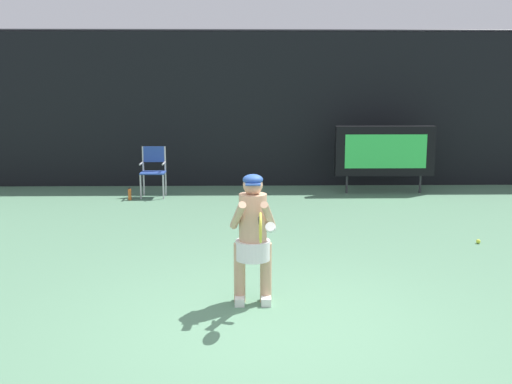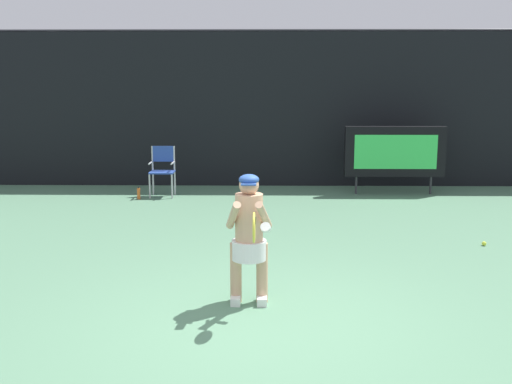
% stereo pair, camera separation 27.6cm
% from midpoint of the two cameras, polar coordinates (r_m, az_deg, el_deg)
% --- Properties ---
extents(ground, '(18.00, 22.00, 0.03)m').
position_cam_midpoint_polar(ground, '(6.19, -0.09, -13.19)').
color(ground, '#548161').
extents(backdrop_screen, '(18.00, 0.12, 3.66)m').
position_cam_midpoint_polar(backdrop_screen, '(14.38, -0.73, 7.77)').
color(backdrop_screen, black).
rests_on(backdrop_screen, ground).
extents(scoreboard, '(2.20, 0.21, 1.50)m').
position_cam_midpoint_polar(scoreboard, '(13.68, 11.49, 3.80)').
color(scoreboard, black).
rests_on(scoreboard, ground).
extents(umpire_chair, '(0.52, 0.44, 1.08)m').
position_cam_midpoint_polar(umpire_chair, '(13.25, -10.25, 2.20)').
color(umpire_chair, '#B7B7BC').
rests_on(umpire_chair, ground).
extents(water_bottle, '(0.07, 0.07, 0.27)m').
position_cam_midpoint_polar(water_bottle, '(13.04, -12.42, -0.22)').
color(water_bottle, '#D76024').
rests_on(water_bottle, ground).
extents(tennis_player, '(0.53, 0.60, 1.47)m').
position_cam_midpoint_polar(tennis_player, '(6.73, -1.46, -3.98)').
color(tennis_player, white).
rests_on(tennis_player, ground).
extents(tennis_racket, '(0.03, 0.60, 0.31)m').
position_cam_midpoint_polar(tennis_racket, '(6.11, -0.88, -3.34)').
color(tennis_racket, black).
extents(tennis_ball_loose, '(0.07, 0.07, 0.07)m').
position_cam_midpoint_polar(tennis_ball_loose, '(9.92, 19.48, -4.42)').
color(tennis_ball_loose, '#CCDB3D').
rests_on(tennis_ball_loose, ground).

